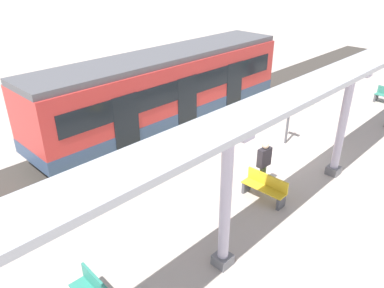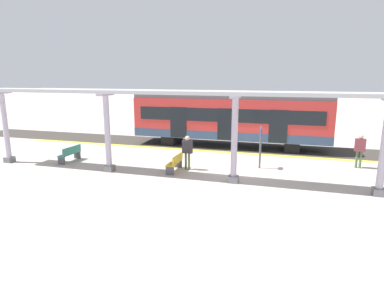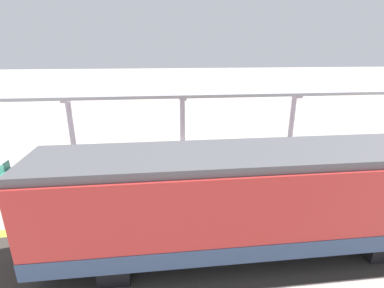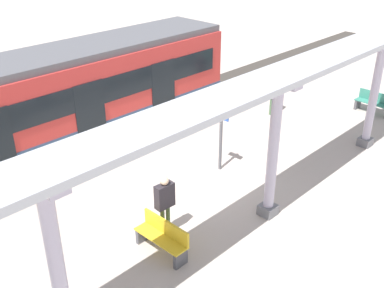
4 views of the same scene
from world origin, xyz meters
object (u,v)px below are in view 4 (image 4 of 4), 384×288
object	(u,v)px
canopy_pillar_fourth	(374,94)
platform_info_sign	(221,132)
bench_near_end	(163,237)
passenger_by_the_benches	(165,199)
train_near_carriage	(68,98)
canopy_pillar_second	(58,274)
bench_far_end	(374,103)
passenger_waiting_near_edge	(274,88)
canopy_pillar_third	(273,151)

from	to	relation	value
canopy_pillar_fourth	platform_info_sign	world-z (taller)	canopy_pillar_fourth
bench_near_end	passenger_by_the_benches	xyz separation A→B (m)	(-0.44, 0.49, 0.65)
train_near_carriage	canopy_pillar_second	xyz separation A→B (m)	(7.42, -4.83, 0.14)
canopy_pillar_fourth	bench_far_end	distance (m)	3.66
train_near_carriage	passenger_by_the_benches	world-z (taller)	train_near_carriage
platform_info_sign	passenger_waiting_near_edge	distance (m)	5.14
bench_near_end	passenger_by_the_benches	distance (m)	0.93
canopy_pillar_fourth	passenger_waiting_near_edge	distance (m)	4.15
bench_far_end	platform_info_sign	xyz separation A→B (m)	(-1.45, -8.00, 0.89)
train_near_carriage	passenger_by_the_benches	size ratio (longest dim) A/B	7.29
train_near_carriage	passenger_waiting_near_edge	world-z (taller)	train_near_carriage
bench_far_end	platform_info_sign	bearing A→B (deg)	-100.30
canopy_pillar_second	passenger_waiting_near_edge	xyz separation A→B (m)	(-4.06, 12.16, -0.85)
canopy_pillar_third	passenger_waiting_near_edge	xyz separation A→B (m)	(-4.06, 5.90, -0.85)
canopy_pillar_fourth	bench_near_end	world-z (taller)	canopy_pillar_fourth
bench_near_end	canopy_pillar_third	bearing A→B (deg)	73.25
bench_near_end	passenger_by_the_benches	bearing A→B (deg)	131.96
canopy_pillar_second	canopy_pillar_third	size ratio (longest dim) A/B	1.00
bench_near_end	passenger_waiting_near_edge	world-z (taller)	passenger_waiting_near_edge
canopy_pillar_third	bench_far_end	distance (m)	9.17
train_near_carriage	passenger_by_the_benches	bearing A→B (deg)	-10.63
bench_far_end	canopy_pillar_second	bearing A→B (deg)	-85.68
train_near_carriage	canopy_pillar_fourth	bearing A→B (deg)	44.48
bench_far_end	passenger_by_the_benches	bearing A→B (deg)	-91.05
bench_far_end	passenger_waiting_near_edge	distance (m)	4.28
canopy_pillar_third	bench_near_end	size ratio (longest dim) A/B	2.59
passenger_waiting_near_edge	passenger_by_the_benches	bearing A→B (deg)	-72.33
canopy_pillar_second	passenger_by_the_benches	distance (m)	4.03
canopy_pillar_third	platform_info_sign	xyz separation A→B (m)	(-2.60, 0.97, -0.65)
canopy_pillar_fourth	bench_near_end	size ratio (longest dim) A/B	2.59
canopy_pillar_fourth	platform_info_sign	bearing A→B (deg)	-118.07
train_near_carriage	bench_far_end	distance (m)	12.22
train_near_carriage	canopy_pillar_second	distance (m)	8.85
canopy_pillar_second	bench_near_end	size ratio (longest dim) A/B	2.59
platform_info_sign	passenger_waiting_near_edge	size ratio (longest dim) A/B	1.23
bench_near_end	platform_info_sign	xyz separation A→B (m)	(-1.68, 4.03, 0.89)
train_near_carriage	canopy_pillar_fourth	world-z (taller)	canopy_pillar_fourth
train_near_carriage	bench_near_end	size ratio (longest dim) A/B	8.49
train_near_carriage	canopy_pillar_third	bearing A→B (deg)	10.92
platform_info_sign	passenger_by_the_benches	xyz separation A→B (m)	(1.24, -3.54, -0.23)
canopy_pillar_fourth	passenger_waiting_near_edge	world-z (taller)	canopy_pillar_fourth
canopy_pillar_fourth	train_near_carriage	bearing A→B (deg)	-135.52
bench_far_end	passenger_by_the_benches	size ratio (longest dim) A/B	0.86
passenger_waiting_near_edge	train_near_carriage	bearing A→B (deg)	-114.62
bench_near_end	passenger_waiting_near_edge	xyz separation A→B (m)	(-3.14, 8.96, 0.68)
canopy_pillar_fourth	passenger_waiting_near_edge	bearing A→B (deg)	179.36
canopy_pillar_third	bench_near_end	distance (m)	3.54
train_near_carriage	canopy_pillar_second	bearing A→B (deg)	-33.06
platform_info_sign	train_near_carriage	bearing A→B (deg)	-153.48
passenger_by_the_benches	passenger_waiting_near_edge	bearing A→B (deg)	107.67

